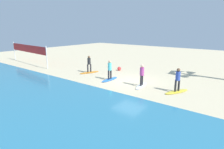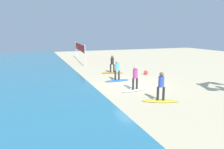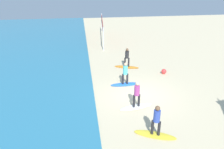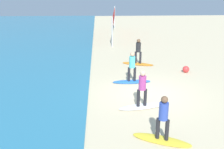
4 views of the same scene
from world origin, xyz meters
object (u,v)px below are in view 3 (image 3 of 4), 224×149
Objects in this scene: surfboard_white at (136,107)px; volleyball_net at (102,25)px; surfer_yellow at (157,118)px; surfer_blue at (125,72)px; surfer_orange at (127,56)px; surfer_white at (137,93)px; surfboard_blue at (125,84)px; surfboard_orange at (127,67)px; surfboard_yellow at (155,135)px; beach_ball at (164,71)px.

volleyball_net is at bearing -100.18° from surfboard_white.
surfer_yellow and surfer_blue have the same top height.
surfer_yellow is 1.00× the size of surfer_orange.
surfer_white is 6.40m from surfer_orange.
surfer_yellow reaches higher than surfboard_blue.
surfer_orange reaches higher than surfboard_orange.
surfer_blue is (-0.00, -0.00, 0.99)m from surfboard_blue.
surfboard_white is at bearing 90.00° from surfer_white.
surfboard_white is 0.23× the size of volleyball_net.
volleyball_net is (18.46, 0.68, 0.75)m from surfer_yellow.
surfboard_yellow is 2.66m from surfboard_white.
surfer_white is at bearing 168.47° from surfboard_white.
surfer_blue is 0.18× the size of volleyball_net.
surfer_white is at bearing 89.60° from surfboard_blue.
surfer_blue reaches higher than surfboard_orange.
surfboard_yellow is 0.99m from surfer_yellow.
surfer_orange is at bearing 57.06° from beach_ball.
surfboard_orange is (6.35, -0.73, 0.00)m from surfboard_white.
surfboard_yellow is 5.82m from surfer_blue.
surfboard_yellow is at bearing 180.00° from surfer_yellow.
surfboard_white is 3.08m from surfboard_blue.
surfboard_orange is 5.19× the size of beach_ball.
surfer_yellow is 7.93m from beach_ball.
surfboard_white is 1.00× the size of surfboard_blue.
volleyball_net is 11.95m from beach_ball.
surfboard_blue is at bearing 3.83° from surfer_yellow.
surfboard_blue is 0.99m from surfer_blue.
surfboard_blue is 0.23× the size of volleyball_net.
surfboard_blue is 3.51m from surfer_orange.
volleyball_net reaches higher than surfboard_white.
surfer_orange is (6.35, -0.73, 0.00)m from surfer_white.
volleyball_net reaches higher than surfboard_yellow.
volleyball_net is 22.41× the size of beach_ball.
volleyball_net is (12.74, 0.30, 0.75)m from surfer_blue.
surfer_blue is 3.37m from surfer_orange.
surfer_orange is 4.05× the size of beach_ball.
volleyball_net reaches higher than surfboard_blue.
surfboard_yellow is 18.55m from volleyball_net.
surfboard_orange is 1.28× the size of surfer_orange.
surfboard_blue is at bearing -178.65° from volleyball_net.
surfer_yellow is at bearing 107.20° from surfboard_orange.
surfboard_blue and surfboard_orange have the same top height.
surfer_white is at bearing 103.31° from surfboard_orange.
surfer_yellow is at bearing -65.76° from surfboard_yellow.
surfboard_orange is (3.27, -0.80, 0.00)m from surfboard_blue.
surfboard_orange is at bearing -2.68° from surfer_yellow.
surfboard_white is 5.19× the size of beach_ball.
surfer_yellow reaches higher than beach_ball.
surfboard_white is 15.92m from volleyball_net.
surfer_white is 5.80m from beach_ball.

